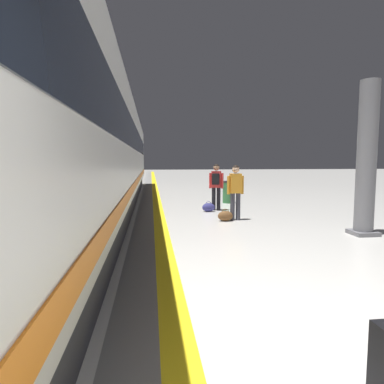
% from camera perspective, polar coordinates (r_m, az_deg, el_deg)
% --- Properties ---
extents(safety_line_strip, '(0.36, 80.00, 0.01)m').
position_cam_1_polar(safety_line_strip, '(10.47, -5.58, -4.29)').
color(safety_line_strip, yellow).
rests_on(safety_line_strip, ground).
extents(tactile_edge_band, '(0.70, 80.00, 0.01)m').
position_cam_1_polar(tactile_edge_band, '(10.47, -7.63, -4.33)').
color(tactile_edge_band, slate).
rests_on(tactile_edge_band, ground).
extents(high_speed_train, '(2.94, 36.47, 4.97)m').
position_cam_1_polar(high_speed_train, '(7.64, -22.16, 10.54)').
color(high_speed_train, '#38383D').
rests_on(high_speed_train, ground).
extents(passenger_near, '(0.51, 0.21, 1.63)m').
position_cam_1_polar(passenger_near, '(9.90, 7.41, 0.61)').
color(passenger_near, '#383842').
rests_on(passenger_near, ground).
extents(duffel_bag_near, '(0.44, 0.26, 0.36)m').
position_cam_1_polar(duffel_bag_near, '(9.82, 5.69, -4.06)').
color(duffel_bag_near, brown).
rests_on(duffel_bag_near, ground).
extents(passenger_mid, '(0.49, 0.38, 1.63)m').
position_cam_1_polar(passenger_mid, '(11.77, 4.13, 1.53)').
color(passenger_mid, black).
rests_on(passenger_mid, ground).
extents(duffel_bag_mid, '(0.44, 0.26, 0.36)m').
position_cam_1_polar(duffel_bag_mid, '(11.53, 2.83, -2.62)').
color(duffel_bag_mid, navy).
rests_on(duffel_bag_mid, ground).
extents(platform_pillar, '(0.56, 0.56, 3.60)m').
position_cam_1_polar(platform_pillar, '(8.84, 27.54, 4.52)').
color(platform_pillar, slate).
rests_on(platform_pillar, ground).
extents(waste_bin, '(0.46, 0.46, 0.91)m').
position_cam_1_polar(waste_bin, '(13.91, 6.15, 0.02)').
color(waste_bin, '#2D6638').
rests_on(waste_bin, ground).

